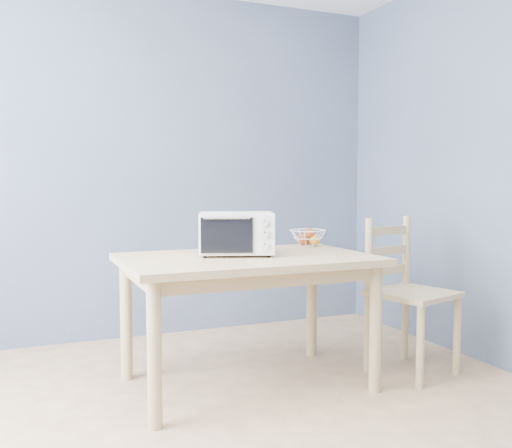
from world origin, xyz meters
name	(u,v)px	position (x,y,z in m)	size (l,w,h in m)	color
room	(236,147)	(0.00, 0.00, 1.30)	(4.01, 4.51, 2.61)	tan
dining_table	(247,274)	(0.42, 0.94, 0.65)	(1.40, 0.90, 0.75)	tan
toaster_oven	(234,233)	(0.36, 1.00, 0.88)	(0.49, 0.41, 0.25)	white
fruit_basket	(308,237)	(0.98, 1.25, 0.81)	(0.26, 0.26, 0.12)	white
dining_chair	(407,296)	(1.43, 0.80, 0.47)	(0.55, 0.55, 0.95)	tan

